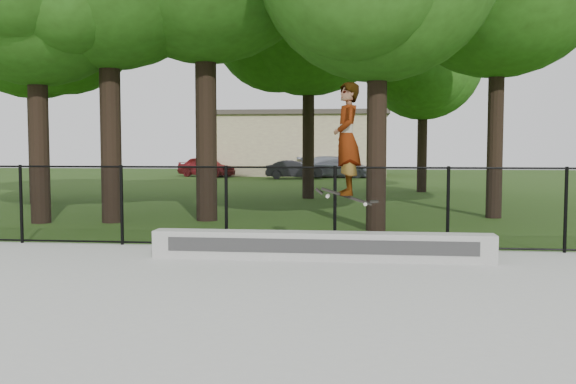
% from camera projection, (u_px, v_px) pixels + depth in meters
% --- Properties ---
extents(ground, '(100.00, 100.00, 0.00)m').
position_uv_depth(ground, '(95.00, 349.00, 6.01)').
color(ground, '#2C5016').
rests_on(ground, ground).
extents(concrete_slab, '(14.00, 12.00, 0.06)m').
position_uv_depth(concrete_slab, '(94.00, 346.00, 6.01)').
color(concrete_slab, '#A5A5A0').
rests_on(concrete_slab, ground).
extents(grind_ledge, '(5.55, 0.40, 0.45)m').
position_uv_depth(grind_ledge, '(321.00, 246.00, 10.44)').
color(grind_ledge, '#AAABA5').
rests_on(grind_ledge, concrete_slab).
extents(car_a, '(4.13, 2.93, 1.31)m').
position_uv_depth(car_a, '(206.00, 167.00, 41.11)').
color(car_a, maroon).
rests_on(car_a, ground).
extents(car_b, '(3.20, 1.57, 1.12)m').
position_uv_depth(car_b, '(294.00, 170.00, 38.34)').
color(car_b, black).
rests_on(car_b, ground).
extents(car_c, '(4.33, 2.08, 1.34)m').
position_uv_depth(car_c, '(335.00, 167.00, 40.14)').
color(car_c, gray).
rests_on(car_c, ground).
extents(skater_airborne, '(0.81, 0.73, 2.00)m').
position_uv_depth(skater_airborne, '(347.00, 141.00, 10.22)').
color(skater_airborne, black).
rests_on(skater_airborne, ground).
extents(chainlink_fence, '(16.06, 0.06, 1.50)m').
position_uv_depth(chainlink_fence, '(226.00, 206.00, 11.80)').
color(chainlink_fence, black).
rests_on(chainlink_fence, concrete_slab).
extents(distant_building, '(12.40, 6.40, 4.30)m').
position_uv_depth(distant_building, '(296.00, 143.00, 43.75)').
color(distant_building, '#C7BC8B').
rests_on(distant_building, ground).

